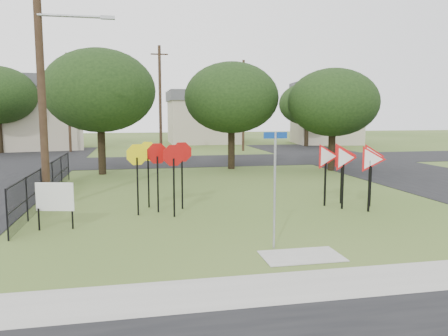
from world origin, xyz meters
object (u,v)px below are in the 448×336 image
(street_name_sign, at_px, (275,183))
(info_board, at_px, (55,198))
(stop_sign_cluster, at_px, (160,161))
(yield_sign_cluster, at_px, (350,160))

(street_name_sign, distance_m, info_board, 6.83)
(stop_sign_cluster, bearing_deg, info_board, -151.24)
(stop_sign_cluster, distance_m, yield_sign_cluster, 7.15)
(street_name_sign, xyz_separation_m, info_board, (-6.02, 3.14, -0.79))
(yield_sign_cluster, height_order, info_board, yield_sign_cluster)
(info_board, bearing_deg, yield_sign_cluster, 6.64)
(stop_sign_cluster, relative_size, yield_sign_cluster, 0.92)
(stop_sign_cluster, relative_size, info_board, 1.72)
(stop_sign_cluster, height_order, info_board, stop_sign_cluster)
(yield_sign_cluster, bearing_deg, info_board, -173.36)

